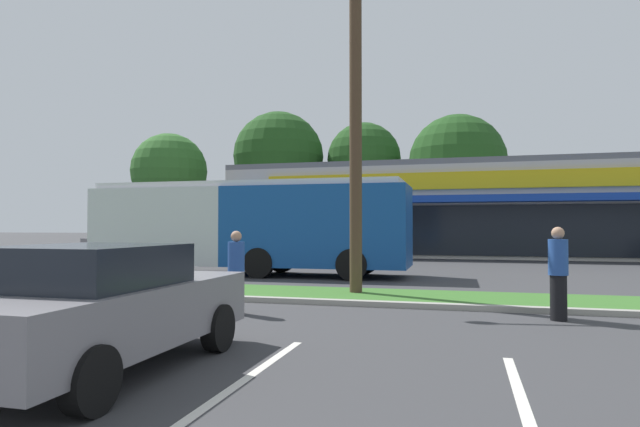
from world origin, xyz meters
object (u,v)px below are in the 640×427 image
Objects in this scene: car_2 at (98,306)px; pedestrian_by_pole at (236,272)px; city_bus at (248,225)px; utility_pole at (350,58)px; car_0 at (130,244)px; pedestrian_mid at (558,273)px.

pedestrian_by_pole is at bearing 2.31° from car_2.
city_bus is at bearing 128.36° from pedestrian_by_pole.
utility_pole is 7.95m from city_bus.
utility_pole reaches higher than pedestrian_by_pole.
utility_pole is 2.63× the size of car_2.
city_bus is 8.56m from pedestrian_by_pole.
pedestrian_by_pole is at bearing 130.73° from car_0.
city_bus is at bearing -120.69° from pedestrian_mid.
city_bus reaches higher than pedestrian_mid.
city_bus is at bearing 133.66° from utility_pole.
pedestrian_by_pole is (-0.17, 4.31, 0.04)m from car_2.
car_2 is at bearing 104.21° from city_bus.
car_2 is (12.27, -18.37, -0.02)m from car_0.
car_0 reaches higher than car_2.
car_0 is at bearing 33.76° from car_2.
car_0 is 22.09m from car_2.
city_bus is 6.70× the size of pedestrian_mid.
car_2 is at bearing -40.85° from pedestrian_mid.
pedestrian_mid is (5.95, 0.82, 0.04)m from pedestrian_by_pole.
pedestrian_mid is (18.06, -13.24, 0.06)m from car_0.
car_0 is (-9.03, 6.12, -0.98)m from city_bus.
car_2 is 2.45× the size of pedestrian_mid.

